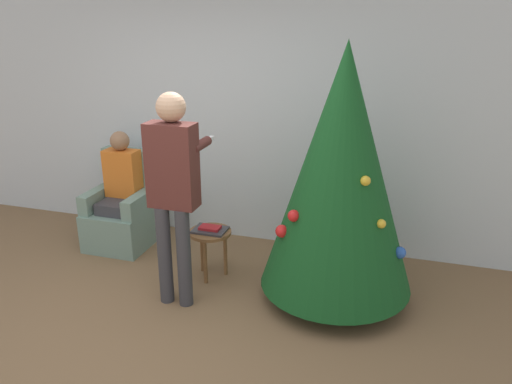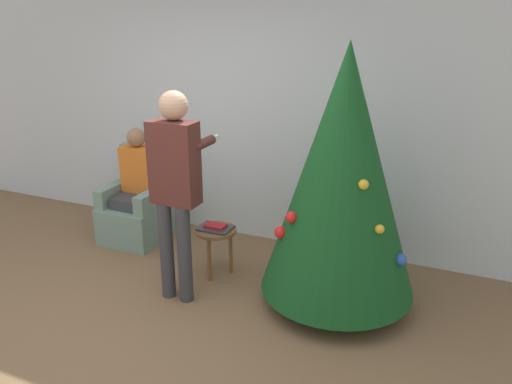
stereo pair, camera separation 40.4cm
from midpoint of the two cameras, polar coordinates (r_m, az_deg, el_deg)
The scene contains 9 objects.
ground_plane at distance 4.07m, azimuth -18.13°, elevation -17.01°, with size 14.00×14.00×0.00m, color brown.
wall_back at distance 5.33m, azimuth -6.01°, elevation 8.64°, with size 8.00×0.06×2.70m.
christmas_tree at distance 4.05m, azimuth 6.90°, elevation 2.35°, with size 1.29×1.29×2.19m.
armchair at distance 5.61m, azimuth -16.84°, elevation -2.35°, with size 0.62×0.69×1.00m.
person_seated at distance 5.47m, azimuth -17.36°, elevation 0.71°, with size 0.36×0.46×1.23m.
person_standing at distance 4.11m, azimuth -12.26°, elevation 1.12°, with size 0.42×0.57×1.80m.
side_stool at distance 4.70m, azimuth -7.71°, elevation -5.34°, with size 0.39×0.39×0.47m.
laptop at distance 4.66m, azimuth -7.76°, elevation -4.37°, with size 0.31×0.23×0.02m.
book at distance 4.65m, azimuth -7.77°, elevation -4.12°, with size 0.19×0.12×0.02m.
Camera 1 is at (1.87, -2.65, 2.37)m, focal length 35.00 mm.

